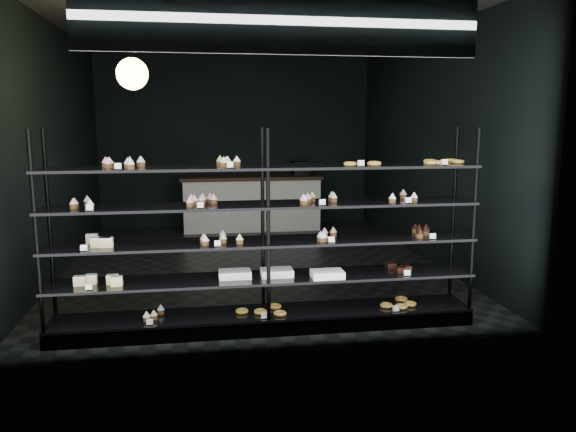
# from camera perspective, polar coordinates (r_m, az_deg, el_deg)

# --- Properties ---
(room) EXTENTS (5.01, 6.01, 3.20)m
(room) POSITION_cam_1_polar(r_m,az_deg,el_deg) (7.61, -3.80, 6.86)
(room) COLOR black
(room) RESTS_ON ground
(display_shelf) EXTENTS (4.00, 0.50, 1.91)m
(display_shelf) POSITION_cam_1_polar(r_m,az_deg,el_deg) (5.32, -2.57, -4.96)
(display_shelf) COLOR black
(display_shelf) RESTS_ON room
(signage) EXTENTS (3.30, 0.05, 0.50)m
(signage) POSITION_cam_1_polar(r_m,az_deg,el_deg) (4.76, -0.53, 19.06)
(signage) COLOR #0D1F43
(signage) RESTS_ON room
(pendant_lamp) EXTENTS (0.33, 0.33, 0.89)m
(pendant_lamp) POSITION_cam_1_polar(r_m,az_deg,el_deg) (6.20, -15.54, 13.75)
(pendant_lamp) COLOR black
(pendant_lamp) RESTS_ON room
(service_counter) EXTENTS (2.53, 0.65, 1.23)m
(service_counter) POSITION_cam_1_polar(r_m,az_deg,el_deg) (10.22, -3.64, 1.41)
(service_counter) COLOR beige
(service_counter) RESTS_ON room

